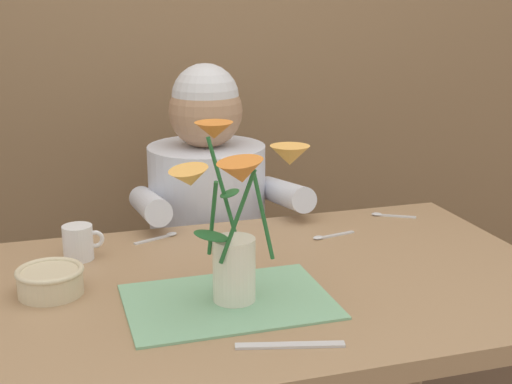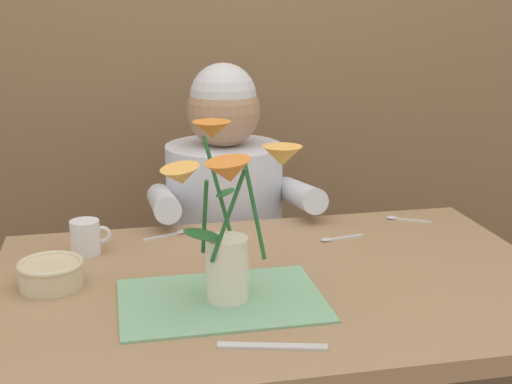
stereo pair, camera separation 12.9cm
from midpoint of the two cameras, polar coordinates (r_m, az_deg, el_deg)
name	(u,v)px [view 2 (the right image)]	position (r m, az deg, el deg)	size (l,w,h in m)	color
wood_panel_backdrop	(205,15)	(2.43, -2.54, 14.00)	(4.00, 0.10, 2.50)	brown
dining_table	(277,320)	(1.56, 4.14, -10.26)	(1.20, 0.80, 0.74)	#9E7A56
seated_person	(225,255)	(2.14, -0.74, -5.11)	(0.45, 0.47, 1.14)	#4C4C56
striped_placemat	(221,300)	(1.41, -0.15, -8.72)	(0.40, 0.28, 0.01)	#7AB289
flower_vase	(227,216)	(1.35, 0.39, -1.99)	(0.29, 0.30, 0.34)	silver
ceramic_bowl	(51,273)	(1.51, -13.78, -6.35)	(0.14, 0.14, 0.06)	beige
dinner_knife	(272,346)	(1.25, 4.36, -12.30)	(0.19, 0.02, 0.01)	silver
tea_cup	(86,237)	(1.68, -11.34, -3.60)	(0.09, 0.07, 0.08)	silver
spoon_0	(172,234)	(1.78, -4.72, -3.41)	(0.12, 0.06, 0.01)	silver
spoon_1	(335,239)	(1.76, 8.49, -3.74)	(0.12, 0.04, 0.01)	silver
spoon_2	(401,219)	(1.94, 13.45, -2.14)	(0.11, 0.07, 0.01)	silver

